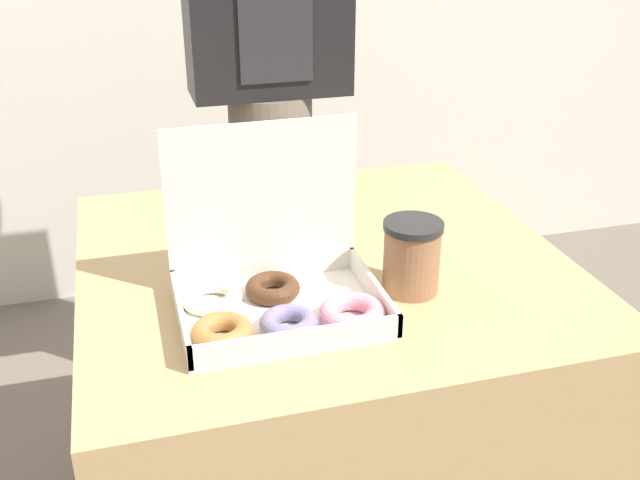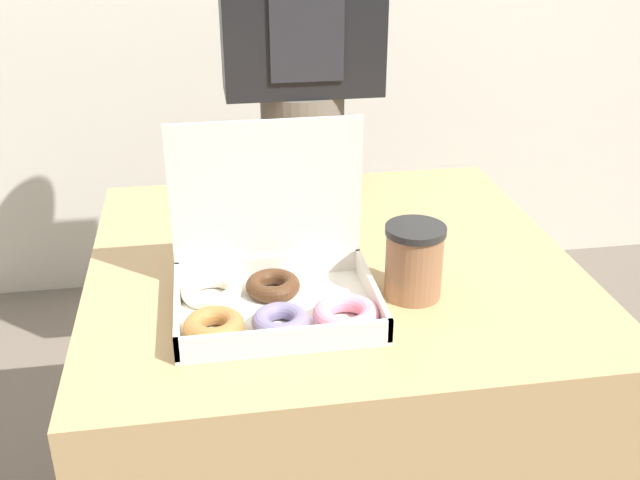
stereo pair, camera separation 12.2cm
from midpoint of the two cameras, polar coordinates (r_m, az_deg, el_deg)
table at (r=1.62m, az=-2.06°, el=-13.73°), size 0.89×0.86×0.78m
donut_box at (r=1.22m, az=-6.46°, el=-3.76°), size 0.34×0.25×0.29m
coffee_cup at (r=1.27m, az=4.28°, el=-1.32°), size 0.10×0.10×0.13m
person_customer at (r=1.89m, az=-5.77°, el=11.46°), size 0.38×0.21×1.74m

